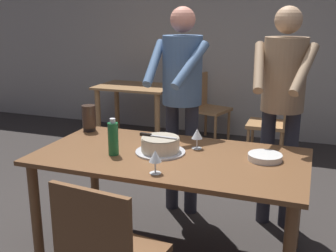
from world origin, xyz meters
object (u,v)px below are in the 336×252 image
Objects in this scene: main_dining_table at (170,168)px; cake_on_platter at (160,146)px; background_chair_0 at (274,120)px; background_chair_1 at (206,105)px; wine_glass_far at (155,157)px; background_table at (135,98)px; wine_glass_near at (197,134)px; person_cutting_cake at (182,89)px; plate_stack at (265,157)px; cake_knife at (151,135)px; hurricane_lamp at (89,118)px; person_standing_beside at (283,95)px; water_bottle at (113,138)px.

cake_on_platter is at bearing 167.77° from main_dining_table.
background_chair_0 is 1.00× the size of background_chair_1.
wine_glass_far is 0.14× the size of background_table.
background_chair_1 is (-0.62, 2.57, -0.36)m from wine_glass_near.
wine_glass_far is at bearing -100.73° from wine_glass_near.
person_cutting_cake is (-0.07, 0.66, 0.27)m from cake_on_platter.
plate_stack is at bearing -67.48° from background_chair_1.
background_table is (-1.52, 2.29, -0.28)m from wine_glass_near.
cake_knife is at bearing 176.68° from cake_on_platter.
hurricane_lamp is at bearing -97.56° from background_chair_1.
person_standing_beside is (1.46, 0.38, 0.22)m from hurricane_lamp.
main_dining_table is at bearing -21.84° from hurricane_lamp.
main_dining_table is 2.84m from background_table.
person_standing_beside is 1.65m from background_chair_0.
wine_glass_near reaches higher than plate_stack.
hurricane_lamp is 0.23× the size of background_chair_1.
water_bottle is at bearing -87.43° from background_chair_1.
water_bottle is (-0.39, 0.22, 0.01)m from wine_glass_far.
hurricane_lamp is at bearing 171.65° from plate_stack.
cake_knife is 0.40m from wine_glass_far.
person_standing_beside is 2.75m from background_table.
plate_stack is 3.10m from background_table.
person_standing_beside reaches higher than hurricane_lamp.
background_chair_0 is at bearing 74.63° from cake_knife.
plate_stack is at bearing 14.10° from water_bottle.
person_standing_beside reaches higher than background_chair_1.
wine_glass_far is at bearing -63.75° from cake_knife.
cake_knife is 0.16× the size of person_cutting_cake.
background_chair_1 is at bearing 98.50° from cake_on_platter.
background_chair_0 is (0.61, 2.22, -0.37)m from cake_knife.
hurricane_lamp reaches higher than plate_stack.
water_bottle is 2.82m from background_table.
person_standing_beside is at bearing -61.10° from background_chair_1.
wine_glass_far is (0.03, -0.34, 0.20)m from main_dining_table.
person_cutting_cake is 0.79m from person_standing_beside.
cake_knife is 1.88× the size of wine_glass_far.
wine_glass_near is 0.60m from person_cutting_cake.
main_dining_table is at bearing 19.69° from water_bottle.
plate_stack is at bearing -36.59° from person_cutting_cake.
person_cutting_cake is 1.77m from background_chair_0.
main_dining_table is 2.00× the size of background_chair_0.
plate_stack is at bearing -8.35° from hurricane_lamp.
hurricane_lamp is 0.12× the size of person_cutting_cake.
water_bottle is (-0.49, -0.31, 0.01)m from wine_glass_near.
wine_glass_far is 0.16× the size of background_chair_0.
main_dining_table is at bearing -60.69° from background_table.
cake_knife is at bearing -24.65° from hurricane_lamp.
water_bottle is 2.91m from background_chair_1.
wine_glass_far is at bearing -29.04° from water_bottle.
cake_on_platter is 2.79m from background_chair_1.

